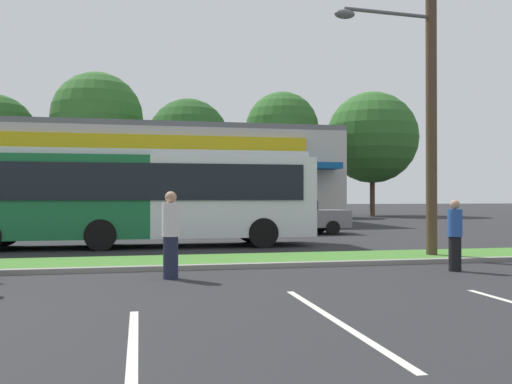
# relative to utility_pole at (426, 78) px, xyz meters

# --- Properties ---
(grass_median) EXTENTS (56.00, 2.20, 0.12)m
(grass_median) POSITION_rel_utility_pole_xyz_m (-5.72, 0.30, -4.90)
(grass_median) COLOR #427A2D
(grass_median) RESTS_ON ground_plane
(curb_lip) EXTENTS (56.00, 0.24, 0.12)m
(curb_lip) POSITION_rel_utility_pole_xyz_m (-5.72, -0.92, -4.90)
(curb_lip) COLOR gray
(curb_lip) RESTS_ON ground_plane
(parking_stripe_1) EXTENTS (0.12, 4.80, 0.01)m
(parking_stripe_1) POSITION_rel_utility_pole_xyz_m (-7.78, -7.87, -4.95)
(parking_stripe_1) COLOR silver
(parking_stripe_1) RESTS_ON ground_plane
(parking_stripe_2) EXTENTS (0.12, 4.80, 0.01)m
(parking_stripe_2) POSITION_rel_utility_pole_xyz_m (-5.05, -6.66, -4.95)
(parking_stripe_2) COLOR silver
(parking_stripe_2) RESTS_ON ground_plane
(storefront_building) EXTENTS (25.10, 14.67, 5.82)m
(storefront_building) POSITION_rel_utility_pole_xyz_m (-8.53, 22.96, -2.05)
(storefront_building) COLOR #BCB7AD
(storefront_building) RESTS_ON ground_plane
(tree_mid_left) EXTENTS (7.10, 7.10, 11.45)m
(tree_mid_left) POSITION_rel_utility_pole_xyz_m (-10.94, 31.36, 2.93)
(tree_mid_left) COLOR #473323
(tree_mid_left) RESTS_ON ground_plane
(tree_mid) EXTENTS (6.12, 6.12, 9.12)m
(tree_mid) POSITION_rel_utility_pole_xyz_m (-4.05, 28.42, 1.09)
(tree_mid) COLOR #473323
(tree_mid) RESTS_ON ground_plane
(tree_mid_right) EXTENTS (6.17, 6.17, 10.54)m
(tree_mid_right) POSITION_rel_utility_pole_xyz_m (4.13, 31.63, 2.47)
(tree_mid_right) COLOR #473323
(tree_mid_right) RESTS_ON ground_plane
(tree_right) EXTENTS (8.10, 8.10, 11.00)m
(tree_right) POSITION_rel_utility_pole_xyz_m (12.60, 32.37, 1.99)
(tree_right) COLOR #473323
(tree_right) RESTS_ON ground_plane
(utility_pole) EXTENTS (3.03, 2.40, 9.23)m
(utility_pole) POSITION_rel_utility_pole_xyz_m (0.00, 0.00, 0.00)
(utility_pole) COLOR #4C3826
(utility_pole) RESTS_ON ground_plane
(city_bus) EXTENTS (12.41, 2.81, 3.25)m
(city_bus) POSITION_rel_utility_pole_xyz_m (-7.95, 5.39, -3.19)
(city_bus) COLOR #196638
(city_bus) RESTS_ON ground_plane
(car_1) EXTENTS (4.78, 2.02, 1.53)m
(car_1) POSITION_rel_utility_pole_xyz_m (-0.80, 10.50, -4.16)
(car_1) COLOR slate
(car_1) RESTS_ON ground_plane
(pedestrian_near_bench) EXTENTS (0.37, 0.37, 1.82)m
(pedestrian_near_bench) POSITION_rel_utility_pole_xyz_m (-7.06, -2.23, -4.04)
(pedestrian_near_bench) COLOR #1E2338
(pedestrian_near_bench) RESTS_ON ground_plane
(pedestrian_far) EXTENTS (0.33, 0.33, 1.64)m
(pedestrian_far) POSITION_rel_utility_pole_xyz_m (-0.61, -2.38, -4.13)
(pedestrian_far) COLOR black
(pedestrian_far) RESTS_ON ground_plane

